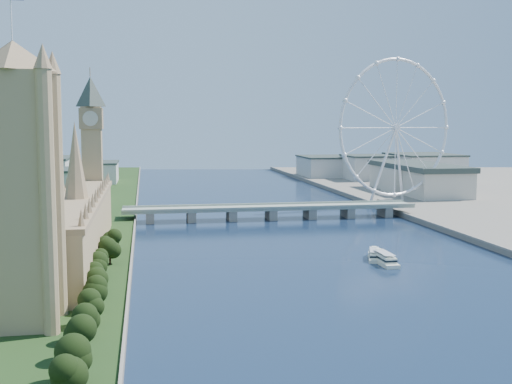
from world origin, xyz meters
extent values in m
plane|color=navy|center=(0.00, 0.00, 0.00)|extent=(2000.00, 2000.00, 0.00)
cube|color=tan|center=(-135.00, 55.00, 46.00)|extent=(22.00, 22.00, 86.00)
pyramid|color=#937A59|center=(-135.00, 55.00, 99.00)|extent=(28.16, 28.16, 10.00)
cylinder|color=silver|center=(-135.00, 55.00, 107.00)|extent=(0.50, 0.50, 16.00)
cube|color=tan|center=(-128.00, 170.00, 17.00)|extent=(24.00, 200.00, 28.00)
cone|color=#937A59|center=(-128.00, 170.00, 53.00)|extent=(12.00, 12.00, 40.00)
cube|color=tan|center=(-128.00, 278.00, 43.00)|extent=(13.00, 13.00, 80.00)
cube|color=#937A59|center=(-128.00, 278.00, 75.00)|extent=(15.00, 15.00, 14.00)
pyramid|color=#2D3833|center=(-128.00, 278.00, 103.00)|extent=(20.02, 20.02, 20.00)
cube|color=gray|center=(0.00, 300.00, 8.50)|extent=(220.00, 22.00, 2.00)
cube|color=gray|center=(-90.00, 300.00, 3.75)|extent=(6.00, 20.00, 7.50)
cube|color=gray|center=(-60.00, 300.00, 3.75)|extent=(6.00, 20.00, 7.50)
cube|color=gray|center=(-30.00, 300.00, 3.75)|extent=(6.00, 20.00, 7.50)
cube|color=gray|center=(0.00, 300.00, 3.75)|extent=(6.00, 20.00, 7.50)
cube|color=gray|center=(30.00, 300.00, 3.75)|extent=(6.00, 20.00, 7.50)
cube|color=gray|center=(60.00, 300.00, 3.75)|extent=(6.00, 20.00, 7.50)
cube|color=gray|center=(90.00, 300.00, 3.75)|extent=(6.00, 20.00, 7.50)
torus|color=silver|center=(120.00, 355.00, 68.00)|extent=(113.60, 39.12, 118.60)
cylinder|color=silver|center=(120.00, 355.00, 68.00)|extent=(7.25, 6.61, 6.00)
cube|color=gray|center=(117.00, 365.00, 4.00)|extent=(14.00, 10.00, 2.00)
cube|color=beige|center=(-160.00, 430.00, 16.00)|extent=(40.00, 60.00, 26.00)
cube|color=beige|center=(-200.00, 520.00, 19.00)|extent=(60.00, 80.00, 32.00)
cube|color=beige|center=(-150.00, 600.00, 14.00)|extent=(50.00, 70.00, 22.00)
cube|color=beige|center=(180.00, 580.00, 17.00)|extent=(60.00, 60.00, 28.00)
cube|color=beige|center=(240.00, 560.00, 18.00)|extent=(70.00, 90.00, 30.00)
cube|color=beige|center=(140.00, 640.00, 15.00)|extent=(60.00, 80.00, 24.00)
camera|label=1|loc=(-92.98, -168.83, 72.13)|focal=45.00mm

